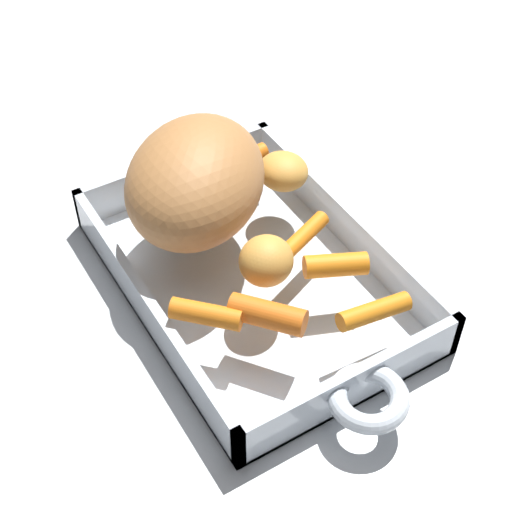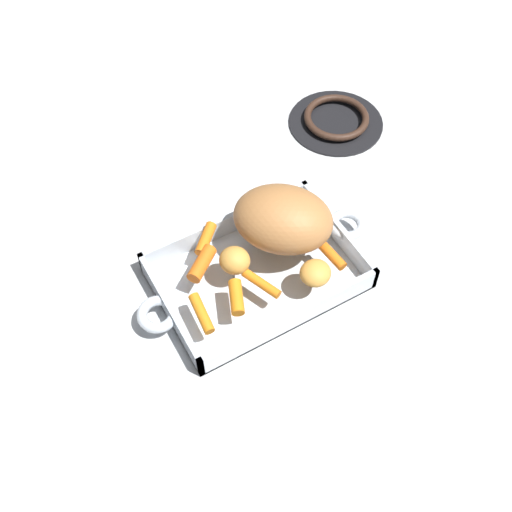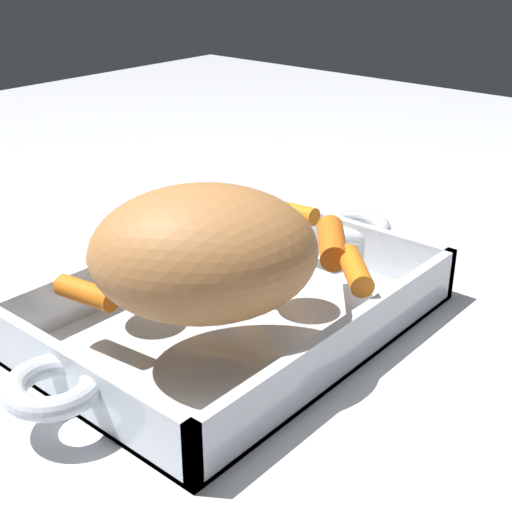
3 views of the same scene
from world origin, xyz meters
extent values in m
plane|color=silver|center=(0.00, 0.00, 0.00)|extent=(1.99, 1.99, 0.00)
cube|color=silver|center=(0.00, 0.00, 0.00)|extent=(0.32, 0.22, 0.01)
cube|color=silver|center=(0.00, 0.10, 0.02)|extent=(0.32, 0.01, 0.05)
cube|color=silver|center=(0.00, -0.10, 0.02)|extent=(0.32, 0.01, 0.05)
cube|color=silver|center=(0.15, 0.00, 0.02)|extent=(0.01, 0.22, 0.05)
cube|color=silver|center=(-0.15, 0.00, 0.02)|extent=(0.01, 0.22, 0.05)
torus|color=silver|center=(0.17, 0.00, 0.03)|extent=(0.06, 0.06, 0.02)
torus|color=silver|center=(-0.17, 0.00, 0.03)|extent=(0.06, 0.06, 0.02)
ellipsoid|color=#B07440|center=(0.06, 0.02, 0.09)|extent=(0.20, 0.20, 0.09)
cylinder|color=orange|center=(0.11, -0.05, 0.05)|extent=(0.02, 0.05, 0.02)
cylinder|color=orange|center=(-0.06, -0.05, 0.06)|extent=(0.04, 0.06, 0.02)
cylinder|color=orange|center=(-0.08, 0.03, 0.06)|extent=(0.06, 0.06, 0.03)
cylinder|color=orange|center=(-0.12, -0.04, 0.05)|extent=(0.02, 0.07, 0.02)
cylinder|color=orange|center=(-0.05, 0.07, 0.06)|extent=(0.05, 0.05, 0.02)
cylinder|color=orange|center=(-0.02, -0.04, 0.05)|extent=(0.04, 0.07, 0.02)
ellipsoid|color=gold|center=(-0.04, 0.01, 0.07)|extent=(0.07, 0.07, 0.04)
ellipsoid|color=gold|center=(0.06, -0.07, 0.06)|extent=(0.06, 0.06, 0.03)
camera|label=1|loc=(-0.42, 0.25, 0.53)|focal=54.16mm
camera|label=2|loc=(-0.27, -0.47, 0.83)|focal=42.69mm
camera|label=3|loc=(0.37, 0.34, 0.29)|focal=49.74mm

